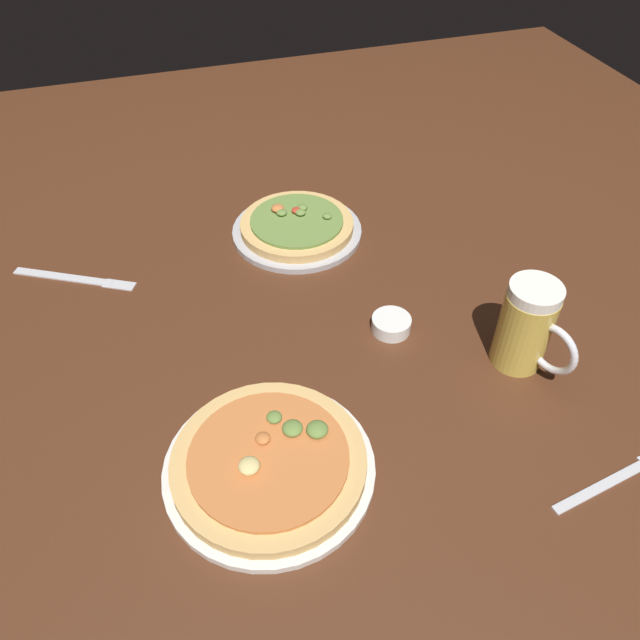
{
  "coord_description": "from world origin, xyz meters",
  "views": [
    {
      "loc": [
        -0.23,
        -0.73,
        0.75
      ],
      "look_at": [
        0.0,
        0.0,
        0.02
      ],
      "focal_mm": 34.53,
      "sensor_mm": 36.0,
      "label": 1
    }
  ],
  "objects_px": {
    "pizza_plate_near": "(269,463)",
    "beer_mug_dark": "(527,327)",
    "ramekin_sauce": "(391,324)",
    "fork_left": "(616,478)",
    "pizza_plate_far": "(297,227)",
    "knife_right": "(75,278)"
  },
  "relations": [
    {
      "from": "ramekin_sauce",
      "to": "pizza_plate_far",
      "type": "bearing_deg",
      "value": 103.69
    },
    {
      "from": "pizza_plate_near",
      "to": "beer_mug_dark",
      "type": "relative_size",
      "value": 1.9
    },
    {
      "from": "beer_mug_dark",
      "to": "knife_right",
      "type": "bearing_deg",
      "value": 147.85
    },
    {
      "from": "beer_mug_dark",
      "to": "ramekin_sauce",
      "type": "relative_size",
      "value": 2.3
    },
    {
      "from": "ramekin_sauce",
      "to": "knife_right",
      "type": "height_order",
      "value": "ramekin_sauce"
    },
    {
      "from": "pizza_plate_far",
      "to": "ramekin_sauce",
      "type": "distance_m",
      "value": 0.33
    },
    {
      "from": "pizza_plate_near",
      "to": "fork_left",
      "type": "relative_size",
      "value": 1.43
    },
    {
      "from": "pizza_plate_near",
      "to": "fork_left",
      "type": "bearing_deg",
      "value": -19.3
    },
    {
      "from": "pizza_plate_far",
      "to": "knife_right",
      "type": "relative_size",
      "value": 1.19
    },
    {
      "from": "pizza_plate_far",
      "to": "fork_left",
      "type": "bearing_deg",
      "value": -69.04
    },
    {
      "from": "beer_mug_dark",
      "to": "fork_left",
      "type": "bearing_deg",
      "value": -86.52
    },
    {
      "from": "pizza_plate_far",
      "to": "knife_right",
      "type": "height_order",
      "value": "pizza_plate_far"
    },
    {
      "from": "pizza_plate_near",
      "to": "fork_left",
      "type": "distance_m",
      "value": 0.48
    },
    {
      "from": "ramekin_sauce",
      "to": "fork_left",
      "type": "xyz_separation_m",
      "value": [
        0.19,
        -0.37,
        -0.01
      ]
    },
    {
      "from": "beer_mug_dark",
      "to": "ramekin_sauce",
      "type": "distance_m",
      "value": 0.22
    },
    {
      "from": "pizza_plate_near",
      "to": "pizza_plate_far",
      "type": "xyz_separation_m",
      "value": [
        0.19,
        0.53,
        -0.0
      ]
    },
    {
      "from": "pizza_plate_near",
      "to": "pizza_plate_far",
      "type": "height_order",
      "value": "pizza_plate_near"
    },
    {
      "from": "pizza_plate_far",
      "to": "knife_right",
      "type": "distance_m",
      "value": 0.44
    },
    {
      "from": "pizza_plate_near",
      "to": "beer_mug_dark",
      "type": "distance_m",
      "value": 0.45
    },
    {
      "from": "fork_left",
      "to": "beer_mug_dark",
      "type": "bearing_deg",
      "value": 93.48
    },
    {
      "from": "beer_mug_dark",
      "to": "fork_left",
      "type": "xyz_separation_m",
      "value": [
        0.01,
        -0.24,
        -0.07
      ]
    },
    {
      "from": "pizza_plate_far",
      "to": "fork_left",
      "type": "height_order",
      "value": "pizza_plate_far"
    }
  ]
}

